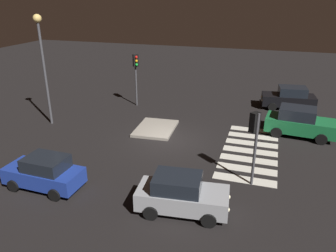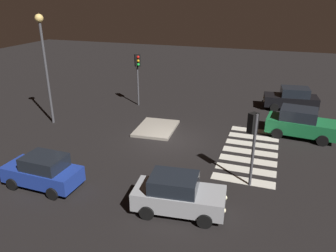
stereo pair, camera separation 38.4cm
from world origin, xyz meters
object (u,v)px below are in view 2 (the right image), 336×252
(traffic_island, at_px, (156,128))
(traffic_light_north, at_px, (138,67))
(car_green, at_px, (301,123))
(car_silver, at_px, (178,194))
(car_black, at_px, (292,99))
(car_blue, at_px, (43,171))
(traffic_light_south, at_px, (253,131))
(street_lamp, at_px, (44,51))

(traffic_island, distance_m, traffic_light_north, 6.41)
(car_green, xyz_separation_m, car_silver, (-10.30, 5.21, -0.10))
(traffic_island, bearing_deg, car_black, -49.19)
(car_silver, bearing_deg, car_black, 67.54)
(car_blue, height_order, car_green, car_green)
(car_blue, distance_m, traffic_light_south, 10.22)
(traffic_island, distance_m, traffic_light_south, 8.94)
(car_black, xyz_separation_m, traffic_light_north, (-3.15, 12.14, 2.37))
(car_black, xyz_separation_m, traffic_light_south, (-12.78, 2.07, 1.93))
(traffic_island, height_order, car_black, car_black)
(car_silver, height_order, traffic_light_south, traffic_light_south)
(traffic_light_south, bearing_deg, car_black, -65.22)
(traffic_light_south, xyz_separation_m, street_lamp, (3.95, 14.45, 2.36))
(traffic_light_north, distance_m, street_lamp, 7.43)
(car_black, bearing_deg, car_silver, 67.42)
(traffic_island, bearing_deg, car_silver, -153.51)
(car_blue, relative_size, traffic_light_south, 1.04)
(traffic_island, relative_size, street_lamp, 0.47)
(traffic_island, xyz_separation_m, traffic_light_north, (4.51, 3.28, 3.17))
(car_blue, xyz_separation_m, car_silver, (0.18, -6.79, 0.03))
(car_blue, bearing_deg, street_lamp, -54.26)
(car_silver, relative_size, street_lamp, 0.54)
(traffic_island, relative_size, car_silver, 0.88)
(traffic_island, bearing_deg, traffic_light_north, 35.99)
(traffic_light_south, bearing_deg, car_blue, 54.00)
(street_lamp, bearing_deg, traffic_island, -81.28)
(car_blue, xyz_separation_m, car_black, (16.21, -11.48, 0.08))
(car_blue, height_order, traffic_light_north, traffic_light_north)
(traffic_light_south, height_order, street_lamp, street_lamp)
(traffic_island, height_order, traffic_light_south, traffic_light_south)
(traffic_island, height_order, car_green, car_green)
(car_green, bearing_deg, street_lamp, -164.05)
(traffic_light_south, bearing_deg, street_lamp, 18.68)
(car_blue, bearing_deg, traffic_light_south, -158.53)
(traffic_island, bearing_deg, car_green, -78.39)
(car_blue, height_order, street_lamp, street_lamp)
(car_black, relative_size, street_lamp, 0.57)
(car_blue, distance_m, street_lamp, 9.95)
(traffic_light_north, bearing_deg, car_green, 40.65)
(traffic_island, bearing_deg, street_lamp, 98.72)
(car_black, height_order, traffic_light_north, traffic_light_north)
(car_green, relative_size, traffic_light_south, 1.22)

